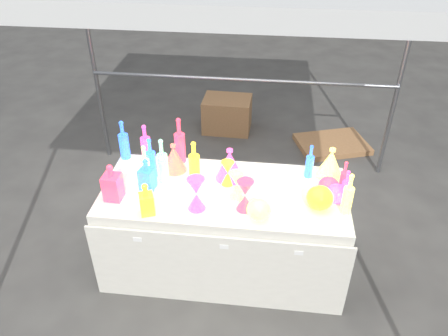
# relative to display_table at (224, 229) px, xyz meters

# --- Properties ---
(ground) EXTENTS (80.00, 80.00, 0.00)m
(ground) POSITION_rel_display_table_xyz_m (-0.00, 0.01, -0.37)
(ground) COLOR #5C5A55
(ground) RESTS_ON ground
(display_table) EXTENTS (1.84, 0.83, 0.75)m
(display_table) POSITION_rel_display_table_xyz_m (0.00, 0.00, 0.00)
(display_table) COLOR silver
(display_table) RESTS_ON ground
(cardboard_box_closed) EXTENTS (0.59, 0.44, 0.42)m
(cardboard_box_closed) POSITION_rel_display_table_xyz_m (-0.22, 2.25, -0.17)
(cardboard_box_closed) COLOR #AA784D
(cardboard_box_closed) RESTS_ON ground
(cardboard_box_flat) EXTENTS (0.92, 0.78, 0.07)m
(cardboard_box_flat) POSITION_rel_display_table_xyz_m (1.05, 1.98, -0.34)
(cardboard_box_flat) COLOR #AA784D
(cardboard_box_flat) RESTS_ON ground
(bottle_1) EXTENTS (0.10, 0.10, 0.34)m
(bottle_1) POSITION_rel_display_table_xyz_m (-0.85, 0.36, 0.54)
(bottle_1) COLOR #1C9A54
(bottle_1) RESTS_ON display_table
(bottle_2) EXTENTS (0.10, 0.10, 0.39)m
(bottle_2) POSITION_rel_display_table_xyz_m (-0.39, 0.36, 0.57)
(bottle_2) COLOR #E75118
(bottle_2) RESTS_ON display_table
(bottle_3) EXTENTS (0.10, 0.10, 0.31)m
(bottle_3) POSITION_rel_display_table_xyz_m (-0.67, 0.36, 0.53)
(bottle_3) COLOR #1E6BB3
(bottle_3) RESTS_ON display_table
(bottle_4) EXTENTS (0.07, 0.07, 0.29)m
(bottle_4) POSITION_rel_display_table_xyz_m (-0.60, 0.09, 0.52)
(bottle_4) COLOR teal
(bottle_4) RESTS_ON display_table
(bottle_5) EXTENTS (0.09, 0.09, 0.36)m
(bottle_5) POSITION_rel_display_table_xyz_m (-0.47, 0.08, 0.56)
(bottle_5) COLOR #D52A91
(bottle_5) RESTS_ON display_table
(bottle_6) EXTENTS (0.09, 0.09, 0.32)m
(bottle_6) POSITION_rel_display_table_xyz_m (-0.24, 0.14, 0.54)
(bottle_6) COLOR #C14312
(bottle_6) RESTS_ON display_table
(bottle_7) EXTENTS (0.10, 0.10, 0.33)m
(bottle_7) POSITION_rel_display_table_xyz_m (-0.57, 0.13, 0.54)
(bottle_7) COLOR #1C9A54
(bottle_7) RESTS_ON display_table
(decanter_0) EXTENTS (0.12, 0.12, 0.25)m
(decanter_0) POSITION_rel_display_table_xyz_m (-0.49, -0.30, 0.50)
(decanter_0) COLOR #C14312
(decanter_0) RESTS_ON display_table
(decanter_1) EXTENTS (0.13, 0.13, 0.29)m
(decanter_1) POSITION_rel_display_table_xyz_m (-0.77, -0.17, 0.52)
(decanter_1) COLOR #E75118
(decanter_1) RESTS_ON display_table
(decanter_2) EXTENTS (0.12, 0.12, 0.26)m
(decanter_2) POSITION_rel_display_table_xyz_m (-0.56, -0.03, 0.50)
(decanter_2) COLOR #1C9A54
(decanter_2) RESTS_ON display_table
(hourglass_0) EXTENTS (0.15, 0.15, 0.24)m
(hourglass_0) POSITION_rel_display_table_xyz_m (0.17, -0.18, 0.49)
(hourglass_0) COLOR #E75118
(hourglass_0) RESTS_ON display_table
(hourglass_1) EXTENTS (0.14, 0.14, 0.25)m
(hourglass_1) POSITION_rel_display_table_xyz_m (-0.16, -0.21, 0.50)
(hourglass_1) COLOR #1E6BB3
(hourglass_1) RESTS_ON display_table
(hourglass_2) EXTENTS (0.11, 0.11, 0.21)m
(hourglass_2) POSITION_rel_display_table_xyz_m (0.10, -0.06, 0.48)
(hourglass_2) COLOR teal
(hourglass_2) RESTS_ON display_table
(hourglass_4) EXTENTS (0.11, 0.11, 0.19)m
(hourglass_4) POSITION_rel_display_table_xyz_m (0.02, 0.10, 0.47)
(hourglass_4) COLOR #C14312
(hourglass_4) RESTS_ON display_table
(globe_0) EXTENTS (0.20, 0.20, 0.15)m
(globe_0) POSITION_rel_display_table_xyz_m (0.68, -0.11, 0.45)
(globe_0) COLOR #C14312
(globe_0) RESTS_ON display_table
(globe_1) EXTENTS (0.21, 0.21, 0.13)m
(globe_1) POSITION_rel_display_table_xyz_m (0.27, -0.27, 0.44)
(globe_1) COLOR teal
(globe_1) RESTS_ON display_table
(globe_2) EXTENTS (0.19, 0.19, 0.12)m
(globe_2) POSITION_rel_display_table_xyz_m (0.75, 0.07, 0.44)
(globe_2) COLOR #E75118
(globe_2) RESTS_ON display_table
(globe_3) EXTENTS (0.16, 0.16, 0.12)m
(globe_3) POSITION_rel_display_table_xyz_m (0.80, -0.02, 0.44)
(globe_3) COLOR #1E6BB3
(globe_3) RESTS_ON display_table
(lampshade_0) EXTENTS (0.25, 0.25, 0.23)m
(lampshade_0) POSITION_rel_display_table_xyz_m (-0.42, 0.23, 0.49)
(lampshade_0) COLOR gold
(lampshade_0) RESTS_ON display_table
(lampshade_2) EXTENTS (0.26, 0.26, 0.26)m
(lampshade_2) POSITION_rel_display_table_xyz_m (0.02, 0.17, 0.50)
(lampshade_2) COLOR #1E6BB3
(lampshade_2) RESTS_ON display_table
(lampshade_3) EXTENTS (0.21, 0.21, 0.24)m
(lampshade_3) POSITION_rel_display_table_xyz_m (0.78, 0.29, 0.50)
(lampshade_3) COLOR teal
(lampshade_3) RESTS_ON display_table
(bottle_8) EXTENTS (0.08, 0.08, 0.28)m
(bottle_8) POSITION_rel_display_table_xyz_m (0.62, 0.26, 0.52)
(bottle_8) COLOR #1C9A54
(bottle_8) RESTS_ON display_table
(bottle_9) EXTENTS (0.08, 0.08, 0.26)m
(bottle_9) POSITION_rel_display_table_xyz_m (0.86, 0.11, 0.50)
(bottle_9) COLOR #E75118
(bottle_9) RESTS_ON display_table
(bottle_10) EXTENTS (0.08, 0.08, 0.26)m
(bottle_10) POSITION_rel_display_table_xyz_m (0.86, -0.01, 0.51)
(bottle_10) COLOR #1E6BB3
(bottle_10) RESTS_ON display_table
(bottle_11) EXTENTS (0.09, 0.09, 0.32)m
(bottle_11) POSITION_rel_display_table_xyz_m (0.86, -0.13, 0.53)
(bottle_11) COLOR teal
(bottle_11) RESTS_ON display_table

